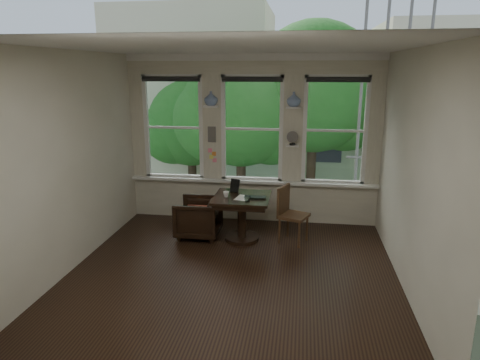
% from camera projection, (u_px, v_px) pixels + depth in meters
% --- Properties ---
extents(ground, '(4.50, 4.50, 0.00)m').
position_uv_depth(ground, '(232.00, 273.00, 5.93)').
color(ground, black).
rests_on(ground, ground).
extents(ceiling, '(4.50, 4.50, 0.00)m').
position_uv_depth(ceiling, '(231.00, 47.00, 5.17)').
color(ceiling, silver).
rests_on(ceiling, ground).
extents(wall_back, '(4.50, 0.00, 4.50)m').
position_uv_depth(wall_back, '(252.00, 140.00, 7.70)').
color(wall_back, beige).
rests_on(wall_back, ground).
extents(wall_front, '(4.50, 0.00, 4.50)m').
position_uv_depth(wall_front, '(185.00, 231.00, 3.40)').
color(wall_front, beige).
rests_on(wall_front, ground).
extents(wall_left, '(0.00, 4.50, 4.50)m').
position_uv_depth(wall_left, '(70.00, 162.00, 5.87)').
color(wall_left, beige).
rests_on(wall_left, ground).
extents(wall_right, '(0.00, 4.50, 4.50)m').
position_uv_depth(wall_right, '(413.00, 174.00, 5.23)').
color(wall_right, beige).
rests_on(wall_right, ground).
extents(window_left, '(1.10, 0.12, 1.90)m').
position_uv_depth(window_left, '(174.00, 127.00, 7.86)').
color(window_left, white).
rests_on(window_left, ground).
extents(window_center, '(1.10, 0.12, 1.90)m').
position_uv_depth(window_center, '(252.00, 129.00, 7.65)').
color(window_center, white).
rests_on(window_center, ground).
extents(window_right, '(1.10, 0.12, 1.90)m').
position_uv_depth(window_right, '(335.00, 131.00, 7.45)').
color(window_right, white).
rests_on(window_right, ground).
extents(shelf_left, '(0.26, 0.16, 0.03)m').
position_uv_depth(shelf_left, '(211.00, 106.00, 7.56)').
color(shelf_left, white).
rests_on(shelf_left, ground).
extents(shelf_right, '(0.26, 0.16, 0.03)m').
position_uv_depth(shelf_right, '(294.00, 107.00, 7.35)').
color(shelf_right, white).
rests_on(shelf_right, ground).
extents(intercom, '(0.14, 0.06, 0.28)m').
position_uv_depth(intercom, '(212.00, 134.00, 7.71)').
color(intercom, '#59544F').
rests_on(intercom, ground).
extents(sticky_notes, '(0.16, 0.01, 0.24)m').
position_uv_depth(sticky_notes, '(212.00, 153.00, 7.81)').
color(sticky_notes, pink).
rests_on(sticky_notes, ground).
extents(desk_fan, '(0.20, 0.20, 0.24)m').
position_uv_depth(desk_fan, '(292.00, 140.00, 7.48)').
color(desk_fan, '#59544F').
rests_on(desk_fan, ground).
extents(vase_left, '(0.24, 0.24, 0.25)m').
position_uv_depth(vase_left, '(211.00, 98.00, 7.52)').
color(vase_left, silver).
rests_on(vase_left, shelf_left).
extents(vase_right, '(0.24, 0.24, 0.25)m').
position_uv_depth(vase_right, '(294.00, 99.00, 7.32)').
color(vase_right, silver).
rests_on(vase_right, shelf_right).
extents(table, '(0.90, 0.90, 0.75)m').
position_uv_depth(table, '(242.00, 218.00, 6.99)').
color(table, black).
rests_on(table, ground).
extents(armchair_left, '(0.72, 0.70, 0.65)m').
position_uv_depth(armchair_left, '(198.00, 218.00, 7.16)').
color(armchair_left, black).
rests_on(armchair_left, ground).
extents(cushion_red, '(0.45, 0.45, 0.06)m').
position_uv_depth(cushion_red, '(198.00, 211.00, 7.13)').
color(cushion_red, maroon).
rests_on(cushion_red, armchair_left).
extents(side_chair_right, '(0.55, 0.55, 0.92)m').
position_uv_depth(side_chair_right, '(294.00, 215.00, 6.88)').
color(side_chair_right, '#422B17').
rests_on(side_chair_right, ground).
extents(laptop, '(0.35, 0.23, 0.03)m').
position_uv_depth(laptop, '(255.00, 198.00, 6.75)').
color(laptop, black).
rests_on(laptop, table).
extents(mug, '(0.12, 0.12, 0.09)m').
position_uv_depth(mug, '(226.00, 194.00, 6.85)').
color(mug, white).
rests_on(mug, table).
extents(drinking_glass, '(0.14, 0.14, 0.09)m').
position_uv_depth(drinking_glass, '(248.00, 199.00, 6.63)').
color(drinking_glass, white).
rests_on(drinking_glass, table).
extents(tablet, '(0.18, 0.13, 0.22)m').
position_uv_depth(tablet, '(235.00, 186.00, 7.12)').
color(tablet, black).
rests_on(tablet, table).
extents(papers, '(0.27, 0.34, 0.00)m').
position_uv_depth(papers, '(243.00, 198.00, 6.81)').
color(papers, silver).
rests_on(papers, table).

